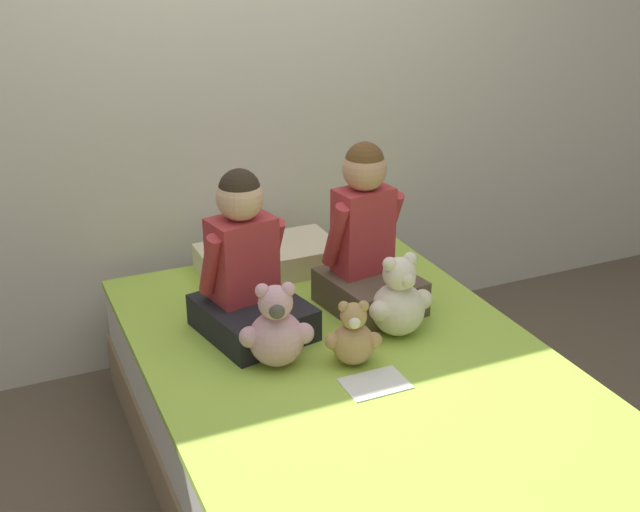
{
  "coord_description": "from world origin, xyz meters",
  "views": [
    {
      "loc": [
        -1.07,
        -2.11,
        1.93
      ],
      "look_at": [
        0.0,
        0.29,
        0.77
      ],
      "focal_mm": 45.0,
      "sensor_mm": 36.0,
      "label": 1
    }
  ],
  "objects_px": {
    "bed": "(353,422)",
    "teddy_bear_held_by_right_child": "(399,301)",
    "child_on_right": "(366,244)",
    "child_on_left": "(247,271)",
    "sign_card": "(375,384)",
    "teddy_bear_held_by_left_child": "(276,331)",
    "teddy_bear_between_children": "(353,337)",
    "pillow_at_headboard": "(269,258)"
  },
  "relations": [
    {
      "from": "teddy_bear_held_by_right_child",
      "to": "sign_card",
      "type": "relative_size",
      "value": 1.48
    },
    {
      "from": "teddy_bear_held_by_left_child",
      "to": "pillow_at_headboard",
      "type": "xyz_separation_m",
      "value": [
        0.25,
        0.72,
        -0.07
      ]
    },
    {
      "from": "child_on_left",
      "to": "teddy_bear_held_by_right_child",
      "type": "xyz_separation_m",
      "value": [
        0.48,
        -0.25,
        -0.1
      ]
    },
    {
      "from": "bed",
      "to": "teddy_bear_between_children",
      "type": "xyz_separation_m",
      "value": [
        -0.01,
        -0.0,
        0.35
      ]
    },
    {
      "from": "bed",
      "to": "teddy_bear_held_by_right_child",
      "type": "xyz_separation_m",
      "value": [
        0.23,
        0.12,
        0.38
      ]
    },
    {
      "from": "sign_card",
      "to": "teddy_bear_held_by_left_child",
      "type": "bearing_deg",
      "value": 134.16
    },
    {
      "from": "teddy_bear_held_by_left_child",
      "to": "teddy_bear_held_by_right_child",
      "type": "bearing_deg",
      "value": 18.32
    },
    {
      "from": "teddy_bear_between_children",
      "to": "bed",
      "type": "bearing_deg",
      "value": 29.85
    },
    {
      "from": "bed",
      "to": "teddy_bear_between_children",
      "type": "relative_size",
      "value": 8.72
    },
    {
      "from": "bed",
      "to": "child_on_right",
      "type": "distance_m",
      "value": 0.66
    },
    {
      "from": "bed",
      "to": "child_on_right",
      "type": "height_order",
      "value": "child_on_right"
    },
    {
      "from": "child_on_left",
      "to": "teddy_bear_held_by_right_child",
      "type": "relative_size",
      "value": 1.95
    },
    {
      "from": "teddy_bear_between_children",
      "to": "sign_card",
      "type": "xyz_separation_m",
      "value": [
        0.01,
        -0.15,
        -0.1
      ]
    },
    {
      "from": "teddy_bear_held_by_left_child",
      "to": "pillow_at_headboard",
      "type": "height_order",
      "value": "teddy_bear_held_by_left_child"
    },
    {
      "from": "teddy_bear_held_by_right_child",
      "to": "teddy_bear_between_children",
      "type": "bearing_deg",
      "value": -159.24
    },
    {
      "from": "child_on_right",
      "to": "pillow_at_headboard",
      "type": "relative_size",
      "value": 1.12
    },
    {
      "from": "pillow_at_headboard",
      "to": "teddy_bear_held_by_left_child",
      "type": "bearing_deg",
      "value": -108.72
    },
    {
      "from": "child_on_left",
      "to": "pillow_at_headboard",
      "type": "relative_size",
      "value": 1.05
    },
    {
      "from": "teddy_bear_held_by_right_child",
      "to": "sign_card",
      "type": "distance_m",
      "value": 0.38
    },
    {
      "from": "teddy_bear_between_children",
      "to": "teddy_bear_held_by_right_child",
      "type": "bearing_deg",
      "value": 46.88
    },
    {
      "from": "child_on_left",
      "to": "teddy_bear_held_by_left_child",
      "type": "xyz_separation_m",
      "value": [
        0.01,
        -0.27,
        -0.11
      ]
    },
    {
      "from": "teddy_bear_held_by_right_child",
      "to": "sign_card",
      "type": "bearing_deg",
      "value": -136.29
    },
    {
      "from": "child_on_left",
      "to": "teddy_bear_between_children",
      "type": "bearing_deg",
      "value": -68.28
    },
    {
      "from": "teddy_bear_held_by_left_child",
      "to": "teddy_bear_held_by_right_child",
      "type": "relative_size",
      "value": 0.97
    },
    {
      "from": "child_on_right",
      "to": "pillow_at_headboard",
      "type": "xyz_separation_m",
      "value": [
        -0.23,
        0.45,
        -0.2
      ]
    },
    {
      "from": "child_on_right",
      "to": "child_on_left",
      "type": "bearing_deg",
      "value": 171.42
    },
    {
      "from": "bed",
      "to": "teddy_bear_held_by_right_child",
      "type": "height_order",
      "value": "teddy_bear_held_by_right_child"
    },
    {
      "from": "bed",
      "to": "teddy_bear_between_children",
      "type": "bearing_deg",
      "value": -170.89
    },
    {
      "from": "teddy_bear_held_by_left_child",
      "to": "child_on_right",
      "type": "bearing_deg",
      "value": 45.79
    },
    {
      "from": "child_on_left",
      "to": "teddy_bear_held_by_right_child",
      "type": "bearing_deg",
      "value": -39.34
    },
    {
      "from": "child_on_right",
      "to": "teddy_bear_between_children",
      "type": "relative_size",
      "value": 2.78
    },
    {
      "from": "child_on_right",
      "to": "teddy_bear_held_by_right_child",
      "type": "xyz_separation_m",
      "value": [
        0.0,
        -0.25,
        -0.13
      ]
    },
    {
      "from": "bed",
      "to": "child_on_left",
      "type": "xyz_separation_m",
      "value": [
        -0.25,
        0.37,
        0.48
      ]
    },
    {
      "from": "sign_card",
      "to": "pillow_at_headboard",
      "type": "bearing_deg",
      "value": 89.94
    },
    {
      "from": "teddy_bear_between_children",
      "to": "sign_card",
      "type": "relative_size",
      "value": 1.11
    },
    {
      "from": "child_on_left",
      "to": "teddy_bear_held_by_right_child",
      "type": "height_order",
      "value": "child_on_left"
    },
    {
      "from": "teddy_bear_between_children",
      "to": "sign_card",
      "type": "bearing_deg",
      "value": -67.08
    },
    {
      "from": "child_on_right",
      "to": "teddy_bear_held_by_right_child",
      "type": "height_order",
      "value": "child_on_right"
    },
    {
      "from": "sign_card",
      "to": "teddy_bear_held_by_right_child",
      "type": "bearing_deg",
      "value": 49.08
    },
    {
      "from": "pillow_at_headboard",
      "to": "teddy_bear_held_by_right_child",
      "type": "bearing_deg",
      "value": -71.76
    },
    {
      "from": "bed",
      "to": "teddy_bear_between_children",
      "type": "height_order",
      "value": "teddy_bear_between_children"
    },
    {
      "from": "sign_card",
      "to": "teddy_bear_between_children",
      "type": "bearing_deg",
      "value": 92.18
    }
  ]
}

